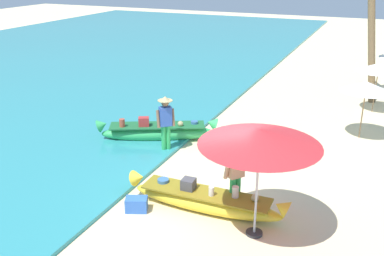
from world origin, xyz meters
TOP-DOWN VIEW (x-y plane):
  - ground_plane at (0.00, 0.00)m, footprint 80.00×80.00m
  - sea at (-13.99, 8.00)m, footprint 24.00×56.00m
  - boat_yellow_foreground at (0.08, -0.35)m, footprint 3.94×0.73m
  - boat_green_midground at (-2.96, 3.00)m, footprint 3.70×2.23m
  - person_vendor_hatted at (-2.28, 2.29)m, footprint 0.54×0.51m
  - person_tourist_customer at (0.69, -0.01)m, footprint 0.50×0.56m
  - patio_umbrella_large at (1.41, -0.82)m, footprint 2.47×2.47m
  - parasol_row_0 at (3.05, 5.91)m, footprint 1.60×1.60m
  - parasol_row_1 at (3.31, 8.94)m, footprint 1.60×1.60m
  - cooler_box at (-1.38, -1.02)m, footprint 0.59×0.49m

SIDE VIEW (x-z plane):
  - ground_plane at x=0.00m, z-range 0.00..0.00m
  - sea at x=-13.99m, z-range 0.00..0.10m
  - cooler_box at x=-1.38m, z-range 0.00..0.34m
  - boat_yellow_foreground at x=0.08m, z-range -0.10..0.64m
  - boat_green_midground at x=-2.96m, z-range -0.11..0.72m
  - person_tourist_customer at x=0.69m, z-range 0.11..1.80m
  - person_vendor_hatted at x=-2.28m, z-range 0.14..1.92m
  - parasol_row_0 at x=3.05m, z-range 0.79..2.70m
  - parasol_row_1 at x=3.31m, z-range 0.79..2.70m
  - patio_umbrella_large at x=1.41m, z-range 1.03..3.45m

